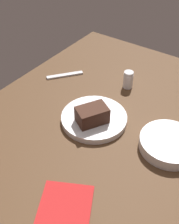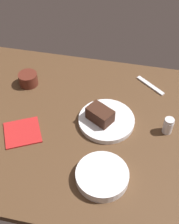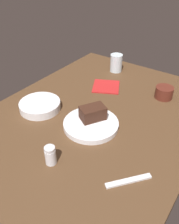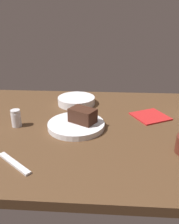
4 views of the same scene
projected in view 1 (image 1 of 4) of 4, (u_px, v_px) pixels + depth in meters
dining_table at (95, 134)px, 91.05cm from camera, size 120.00×84.00×3.00cm
dessert_plate at (94, 118)px, 92.90cm from camera, size 21.99×21.99×2.12cm
chocolate_cake_slice at (92, 115)px, 88.51cm from camera, size 11.65×10.43×5.43cm
salt_shaker at (128, 80)px, 105.94cm from camera, size 3.79×3.79×6.83cm
side_bowl at (169, 144)px, 83.31cm from camera, size 17.85×17.85×3.53cm
dessert_spoon at (65, 75)px, 113.71cm from camera, size 12.82×10.79×0.70cm
folded_napkin at (65, 206)px, 69.40cm from camera, size 17.89×17.75×0.60cm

